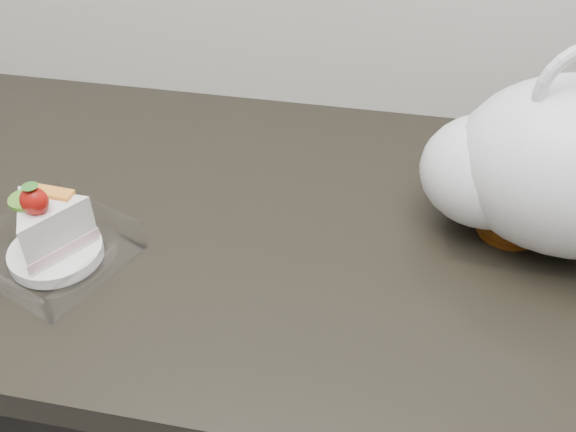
% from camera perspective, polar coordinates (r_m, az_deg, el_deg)
% --- Properties ---
extents(counter, '(2.04, 0.64, 0.90)m').
position_cam_1_polar(counter, '(1.18, -1.14, -17.32)').
color(counter, black).
rests_on(counter, ground).
extents(cake_tray, '(0.20, 0.20, 0.12)m').
position_cam_1_polar(cake_tray, '(0.81, -20.22, -2.01)').
color(cake_tray, white).
rests_on(cake_tray, counter).
extents(mooncake_wrap, '(0.15, 0.15, 0.04)m').
position_cam_1_polar(mooncake_wrap, '(0.86, 19.15, -0.65)').
color(mooncake_wrap, white).
rests_on(mooncake_wrap, counter).
extents(plastic_bag, '(0.35, 0.26, 0.26)m').
position_cam_1_polar(plastic_bag, '(0.82, 22.98, 4.10)').
color(plastic_bag, white).
rests_on(plastic_bag, counter).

